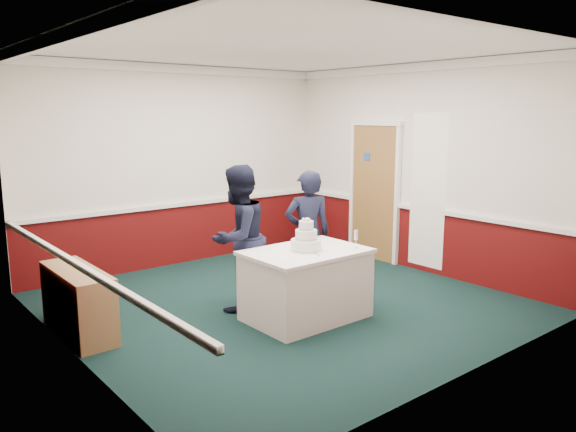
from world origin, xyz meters
TOP-DOWN VIEW (x-y plane):
  - ground at (0.00, 0.00)m, footprint 5.00×5.00m
  - room_shell at (0.08, 0.61)m, footprint 5.00×5.00m
  - sideboard at (-2.28, 0.58)m, footprint 0.41×1.20m
  - cake_table at (-0.13, -0.55)m, footprint 1.32×0.92m
  - wedding_cake at (-0.13, -0.55)m, footprint 0.35×0.35m
  - cake_knife at (-0.16, -0.75)m, footprint 0.10×0.21m
  - champagne_flute at (0.37, -0.83)m, footprint 0.05×0.05m
  - person_man at (-0.53, 0.20)m, footprint 1.00×0.89m
  - person_woman at (0.40, 0.03)m, footprint 0.70×0.61m

SIDE VIEW (x-z plane):
  - ground at x=0.00m, z-range 0.00..0.00m
  - sideboard at x=-2.28m, z-range 0.00..0.70m
  - cake_table at x=-0.13m, z-range 0.01..0.80m
  - cake_knife at x=-0.16m, z-range 0.79..0.79m
  - person_woman at x=0.40m, z-range 0.00..1.61m
  - person_man at x=-0.53m, z-range 0.00..1.71m
  - wedding_cake at x=-0.13m, z-range 0.72..1.08m
  - champagne_flute at x=0.37m, z-range 0.83..1.03m
  - room_shell at x=0.08m, z-range 0.47..3.47m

